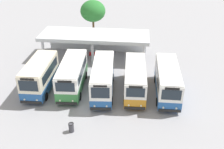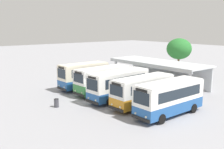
{
  "view_description": "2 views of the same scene",
  "coord_description": "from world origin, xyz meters",
  "px_view_note": "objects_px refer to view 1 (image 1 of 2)",
  "views": [
    {
      "loc": [
        4.87,
        -22.27,
        16.04
      ],
      "look_at": [
        2.1,
        3.58,
        1.6
      ],
      "focal_mm": 42.4,
      "sensor_mm": 36.0,
      "label": 1
    },
    {
      "loc": [
        23.38,
        -16.35,
        8.33
      ],
      "look_at": [
        -0.74,
        2.98,
        2.59
      ],
      "focal_mm": 42.2,
      "sensor_mm": 36.0,
      "label": 2
    }
  ],
  "objects_px": {
    "city_bus_fifth_blue": "(167,80)",
    "waiting_chair_second_from_end": "(94,55)",
    "waiting_chair_end_by_column": "(91,54)",
    "waiting_chair_fourth_seat": "(102,55)",
    "city_bus_fourth_amber": "(135,78)",
    "city_bus_middle_cream": "(103,77)",
    "city_bus_second_in_row": "(72,74)",
    "litter_bin_apron": "(71,127)",
    "waiting_chair_middle_seat": "(98,55)",
    "city_bus_nearest_orange": "(40,75)"
  },
  "relations": [
    {
      "from": "city_bus_nearest_orange",
      "to": "waiting_chair_middle_seat",
      "type": "distance_m",
      "value": 10.31
    },
    {
      "from": "city_bus_middle_cream",
      "to": "waiting_chair_second_from_end",
      "type": "relative_size",
      "value": 9.31
    },
    {
      "from": "city_bus_middle_cream",
      "to": "waiting_chair_middle_seat",
      "type": "distance_m",
      "value": 8.91
    },
    {
      "from": "city_bus_nearest_orange",
      "to": "litter_bin_apron",
      "type": "distance_m",
      "value": 8.43
    },
    {
      "from": "city_bus_nearest_orange",
      "to": "litter_bin_apron",
      "type": "relative_size",
      "value": 7.55
    },
    {
      "from": "waiting_chair_end_by_column",
      "to": "waiting_chair_fourth_seat",
      "type": "relative_size",
      "value": 1.0
    },
    {
      "from": "litter_bin_apron",
      "to": "waiting_chair_middle_seat",
      "type": "bearing_deg",
      "value": 89.67
    },
    {
      "from": "city_bus_fifth_blue",
      "to": "waiting_chair_second_from_end",
      "type": "bearing_deg",
      "value": 138.62
    },
    {
      "from": "litter_bin_apron",
      "to": "city_bus_fourth_amber",
      "type": "bearing_deg",
      "value": 53.04
    },
    {
      "from": "city_bus_fifth_blue",
      "to": "waiting_chair_end_by_column",
      "type": "height_order",
      "value": "city_bus_fifth_blue"
    },
    {
      "from": "litter_bin_apron",
      "to": "waiting_chair_second_from_end",
      "type": "bearing_deg",
      "value": 91.72
    },
    {
      "from": "waiting_chair_second_from_end",
      "to": "waiting_chair_fourth_seat",
      "type": "bearing_deg",
      "value": -0.98
    },
    {
      "from": "waiting_chair_second_from_end",
      "to": "city_bus_second_in_row",
      "type": "bearing_deg",
      "value": -97.6
    },
    {
      "from": "city_bus_fourth_amber",
      "to": "city_bus_fifth_blue",
      "type": "xyz_separation_m",
      "value": [
        3.48,
        -0.01,
        0.04
      ]
    },
    {
      "from": "waiting_chair_second_from_end",
      "to": "city_bus_middle_cream",
      "type": "bearing_deg",
      "value": -74.44
    },
    {
      "from": "city_bus_second_in_row",
      "to": "city_bus_middle_cream",
      "type": "height_order",
      "value": "city_bus_middle_cream"
    },
    {
      "from": "waiting_chair_fourth_seat",
      "to": "waiting_chair_second_from_end",
      "type": "bearing_deg",
      "value": 179.02
    },
    {
      "from": "waiting_chair_end_by_column",
      "to": "litter_bin_apron",
      "type": "relative_size",
      "value": 0.96
    },
    {
      "from": "waiting_chair_end_by_column",
      "to": "litter_bin_apron",
      "type": "xyz_separation_m",
      "value": [
        1.01,
        -15.42,
        -0.07
      ]
    },
    {
      "from": "waiting_chair_second_from_end",
      "to": "litter_bin_apron",
      "type": "relative_size",
      "value": 0.96
    },
    {
      "from": "city_bus_nearest_orange",
      "to": "waiting_chair_second_from_end",
      "type": "bearing_deg",
      "value": 62.53
    },
    {
      "from": "waiting_chair_second_from_end",
      "to": "city_bus_nearest_orange",
      "type": "bearing_deg",
      "value": -117.47
    },
    {
      "from": "city_bus_fourth_amber",
      "to": "waiting_chair_second_from_end",
      "type": "bearing_deg",
      "value": 125.51
    },
    {
      "from": "city_bus_middle_cream",
      "to": "city_bus_fifth_blue",
      "type": "distance_m",
      "value": 6.97
    },
    {
      "from": "litter_bin_apron",
      "to": "city_bus_nearest_orange",
      "type": "bearing_deg",
      "value": 127.32
    },
    {
      "from": "city_bus_fifth_blue",
      "to": "waiting_chair_second_from_end",
      "type": "height_order",
      "value": "city_bus_fifth_blue"
    },
    {
      "from": "waiting_chair_middle_seat",
      "to": "litter_bin_apron",
      "type": "xyz_separation_m",
      "value": [
        -0.09,
        -15.45,
        -0.07
      ]
    },
    {
      "from": "waiting_chair_middle_seat",
      "to": "waiting_chair_end_by_column",
      "type": "bearing_deg",
      "value": -178.23
    },
    {
      "from": "city_bus_middle_cream",
      "to": "city_bus_fifth_blue",
      "type": "relative_size",
      "value": 1.04
    },
    {
      "from": "city_bus_fifth_blue",
      "to": "waiting_chair_middle_seat",
      "type": "distance_m",
      "value": 12.15
    },
    {
      "from": "waiting_chair_second_from_end",
      "to": "waiting_chair_fourth_seat",
      "type": "relative_size",
      "value": 1.0
    },
    {
      "from": "city_bus_middle_cream",
      "to": "city_bus_fifth_blue",
      "type": "bearing_deg",
      "value": 2.78
    },
    {
      "from": "city_bus_second_in_row",
      "to": "waiting_chair_end_by_column",
      "type": "distance_m",
      "value": 8.33
    },
    {
      "from": "waiting_chair_second_from_end",
      "to": "waiting_chair_end_by_column",
      "type": "bearing_deg",
      "value": 178.48
    },
    {
      "from": "city_bus_middle_cream",
      "to": "waiting_chair_second_from_end",
      "type": "height_order",
      "value": "city_bus_middle_cream"
    },
    {
      "from": "waiting_chair_middle_seat",
      "to": "waiting_chair_fourth_seat",
      "type": "height_order",
      "value": "same"
    },
    {
      "from": "city_bus_second_in_row",
      "to": "waiting_chair_second_from_end",
      "type": "relative_size",
      "value": 8.88
    },
    {
      "from": "city_bus_middle_cream",
      "to": "waiting_chair_fourth_seat",
      "type": "height_order",
      "value": "city_bus_middle_cream"
    },
    {
      "from": "city_bus_second_in_row",
      "to": "waiting_chair_end_by_column",
      "type": "height_order",
      "value": "city_bus_second_in_row"
    },
    {
      "from": "city_bus_middle_cream",
      "to": "waiting_chair_end_by_column",
      "type": "xyz_separation_m",
      "value": [
        -2.94,
        8.59,
        -1.32
      ]
    },
    {
      "from": "city_bus_fourth_amber",
      "to": "waiting_chair_second_from_end",
      "type": "relative_size",
      "value": 8.94
    },
    {
      "from": "waiting_chair_fourth_seat",
      "to": "litter_bin_apron",
      "type": "distance_m",
      "value": 15.4
    },
    {
      "from": "waiting_chair_middle_seat",
      "to": "litter_bin_apron",
      "type": "bearing_deg",
      "value": -90.33
    },
    {
      "from": "city_bus_second_in_row",
      "to": "waiting_chair_end_by_column",
      "type": "xyz_separation_m",
      "value": [
        0.54,
        8.21,
        -1.29
      ]
    },
    {
      "from": "city_bus_second_in_row",
      "to": "litter_bin_apron",
      "type": "distance_m",
      "value": 7.5
    },
    {
      "from": "litter_bin_apron",
      "to": "city_bus_fifth_blue",
      "type": "bearing_deg",
      "value": 38.9
    },
    {
      "from": "city_bus_fifth_blue",
      "to": "waiting_chair_fourth_seat",
      "type": "relative_size",
      "value": 8.99
    },
    {
      "from": "waiting_chair_second_from_end",
      "to": "litter_bin_apron",
      "type": "distance_m",
      "value": 15.41
    },
    {
      "from": "city_bus_second_in_row",
      "to": "waiting_chair_second_from_end",
      "type": "bearing_deg",
      "value": 82.4
    },
    {
      "from": "city_bus_fourth_amber",
      "to": "city_bus_fifth_blue",
      "type": "relative_size",
      "value": 0.99
    }
  ]
}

